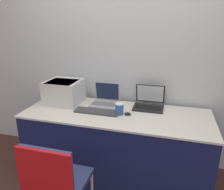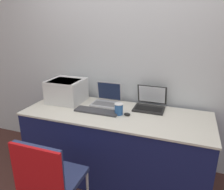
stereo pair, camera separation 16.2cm
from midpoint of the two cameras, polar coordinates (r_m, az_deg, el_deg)
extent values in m
cube|color=silver|center=(2.58, 1.94, 10.08)|extent=(8.00, 0.05, 2.60)
cube|color=#191E51|center=(2.49, -0.86, -13.07)|extent=(1.94, 0.72, 0.75)
cube|color=silver|center=(2.31, -0.90, -4.89)|extent=(1.96, 0.74, 0.02)
cube|color=silver|center=(2.63, -14.10, 0.83)|extent=(0.39, 0.37, 0.27)
cube|color=black|center=(2.57, -14.70, 2.90)|extent=(0.31, 0.28, 0.05)
cube|color=#B7B7BC|center=(2.51, -3.93, -2.50)|extent=(0.31, 0.22, 0.02)
cube|color=slate|center=(2.49, -4.02, -2.37)|extent=(0.27, 0.12, 0.00)
cube|color=#B7B7BC|center=(2.59, -3.01, 0.99)|extent=(0.31, 0.04, 0.22)
cube|color=#192342|center=(2.58, -3.07, 0.97)|extent=(0.27, 0.03, 0.20)
cube|color=black|center=(2.42, 7.53, -3.40)|extent=(0.33, 0.23, 0.02)
cube|color=black|center=(2.41, 7.50, -3.27)|extent=(0.29, 0.13, 0.00)
cube|color=black|center=(2.53, 8.16, 0.33)|extent=(0.33, 0.08, 0.22)
cube|color=silver|center=(2.52, 8.14, 0.33)|extent=(0.29, 0.07, 0.20)
cube|color=#3D3D42|center=(2.32, -6.00, -4.35)|extent=(0.47, 0.14, 0.02)
cylinder|color=#285699|center=(2.25, -0.12, -3.74)|extent=(0.09, 0.09, 0.11)
cylinder|color=white|center=(2.23, -0.12, -2.33)|extent=(0.09, 0.09, 0.01)
ellipsoid|color=black|center=(2.24, 2.10, -4.96)|extent=(0.07, 0.05, 0.03)
cube|color=navy|center=(1.97, -15.37, -20.92)|extent=(0.40, 0.41, 0.04)
cube|color=navy|center=(1.71, -19.44, -18.83)|extent=(0.40, 0.03, 0.40)
cylinder|color=silver|center=(2.32, -16.50, -21.58)|extent=(0.02, 0.02, 0.43)
cube|color=red|center=(1.71, -19.91, -19.86)|extent=(0.42, 0.02, 0.44)
camera|label=1|loc=(0.08, -92.03, -0.69)|focal=35.00mm
camera|label=2|loc=(0.08, 87.97, 0.69)|focal=35.00mm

